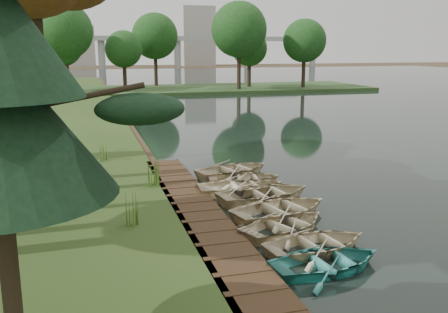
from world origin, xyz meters
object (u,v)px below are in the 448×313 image
object	(u,v)px
boardwalk	(198,215)
rowboat_1	(318,241)
rowboat_2	(286,222)
stored_rowboat	(46,151)
rowboat_0	(328,259)

from	to	relation	value
boardwalk	rowboat_1	bearing A→B (deg)	-55.61
rowboat_2	stored_rowboat	distance (m)	14.35
boardwalk	rowboat_1	size ratio (longest dim) A/B	4.98
rowboat_2	stored_rowboat	size ratio (longest dim) A/B	0.84
boardwalk	rowboat_0	world-z (taller)	rowboat_0
boardwalk	rowboat_1	distance (m)	4.64
rowboat_1	stored_rowboat	bearing A→B (deg)	22.35
rowboat_1	stored_rowboat	world-z (taller)	stored_rowboat
stored_rowboat	boardwalk	bearing A→B (deg)	-153.74
rowboat_0	rowboat_2	xyz separation A→B (m)	(-0.00, 2.87, 0.01)
rowboat_0	stored_rowboat	distance (m)	16.82
boardwalk	rowboat_0	xyz separation A→B (m)	(2.35, -4.99, 0.23)
boardwalk	stored_rowboat	distance (m)	11.33
rowboat_0	rowboat_1	size ratio (longest dim) A/B	0.98
rowboat_1	rowboat_2	xyz separation A→B (m)	(-0.27, 1.70, 0.00)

